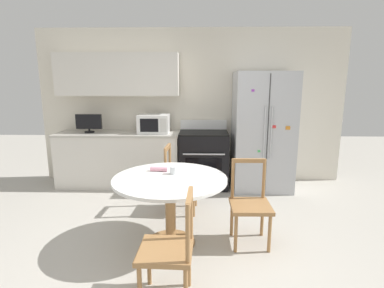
{
  "coord_description": "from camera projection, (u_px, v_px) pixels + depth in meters",
  "views": [
    {
      "loc": [
        0.15,
        -2.57,
        1.73
      ],
      "look_at": [
        0.05,
        1.15,
        0.95
      ],
      "focal_mm": 28.0,
      "sensor_mm": 36.0,
      "label": 1
    }
  ],
  "objects": [
    {
      "name": "dining_chair_right",
      "position": [
        250.0,
        205.0,
        3.21
      ],
      "size": [
        0.43,
        0.43,
        0.9
      ],
      "rotation": [
        0.0,
        0.0,
        3.16
      ],
      "color": "#9E7042",
      "rests_on": "ground_plane"
    },
    {
      "name": "refrigerator",
      "position": [
        262.0,
        132.0,
        4.81
      ],
      "size": [
        0.92,
        0.77,
        1.88
      ],
      "color": "#B2B5BA",
      "rests_on": "ground_plane"
    },
    {
      "name": "folded_napkin",
      "position": [
        159.0,
        169.0,
        3.33
      ],
      "size": [
        0.2,
        0.07,
        0.05
      ],
      "color": "pink",
      "rests_on": "dining_table"
    },
    {
      "name": "microwave",
      "position": [
        154.0,
        124.0,
        4.91
      ],
      "size": [
        0.5,
        0.41,
        0.3
      ],
      "color": "white",
      "rests_on": "kitchen_counter"
    },
    {
      "name": "dining_chair_near",
      "position": [
        169.0,
        250.0,
        2.34
      ],
      "size": [
        0.43,
        0.43,
        0.9
      ],
      "rotation": [
        0.0,
        0.0,
        1.54
      ],
      "color": "#9E7042",
      "rests_on": "ground_plane"
    },
    {
      "name": "candle_glass",
      "position": [
        174.0,
        171.0,
        3.22
      ],
      "size": [
        0.09,
        0.09,
        0.08
      ],
      "color": "silver",
      "rests_on": "dining_table"
    },
    {
      "name": "dining_chair_far",
      "position": [
        180.0,
        180.0,
        4.01
      ],
      "size": [
        0.45,
        0.45,
        0.9
      ],
      "rotation": [
        0.0,
        0.0,
        4.65
      ],
      "color": "#9E7042",
      "rests_on": "ground_plane"
    },
    {
      "name": "back_wall",
      "position": [
        173.0,
        99.0,
        5.12
      ],
      "size": [
        5.2,
        0.44,
        2.6
      ],
      "color": "silver",
      "rests_on": "ground_plane"
    },
    {
      "name": "countertop_tv",
      "position": [
        89.0,
        123.0,
        4.92
      ],
      "size": [
        0.42,
        0.16,
        0.3
      ],
      "color": "black",
      "rests_on": "kitchen_counter"
    },
    {
      "name": "kitchen_counter",
      "position": [
        120.0,
        159.0,
        5.05
      ],
      "size": [
        2.02,
        0.64,
        0.9
      ],
      "color": "silver",
      "rests_on": "ground_plane"
    },
    {
      "name": "ground_plane",
      "position": [
        183.0,
        265.0,
        2.87
      ],
      "size": [
        14.0,
        14.0,
        0.0
      ],
      "primitive_type": "plane",
      "color": "#B2ADA3"
    },
    {
      "name": "oven_range",
      "position": [
        203.0,
        159.0,
        4.98
      ],
      "size": [
        0.79,
        0.68,
        1.08
      ],
      "color": "black",
      "rests_on": "ground_plane"
    },
    {
      "name": "dining_table",
      "position": [
        170.0,
        191.0,
        3.14
      ],
      "size": [
        1.2,
        1.2,
        0.75
      ],
      "color": "white",
      "rests_on": "ground_plane"
    }
  ]
}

